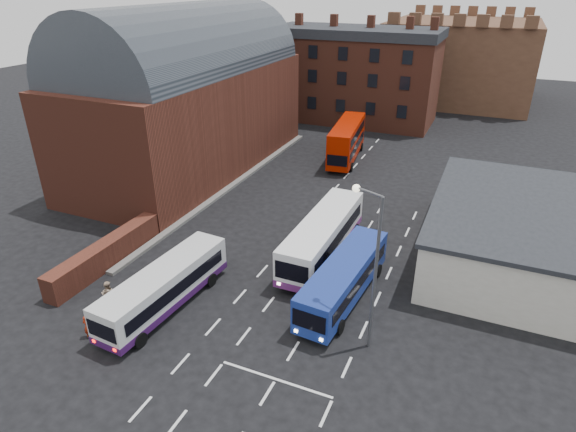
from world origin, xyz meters
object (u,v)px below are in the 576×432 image
at_px(bus_white_outbound, 164,285).
at_px(street_lamp, 371,258).
at_px(pedestrian_beige, 108,294).
at_px(bus_red_double, 347,141).
at_px(pedestrian_red, 87,327).
at_px(bus_white_inbound, 323,234).
at_px(bus_blue, 344,278).

relative_size(bus_white_outbound, street_lamp, 1.09).
height_order(street_lamp, pedestrian_beige, street_lamp).
bearing_deg(bus_red_double, pedestrian_red, 75.57).
relative_size(bus_white_inbound, bus_blue, 1.12).
height_order(bus_white_outbound, street_lamp, street_lamp).
relative_size(bus_white_outbound, bus_red_double, 0.94).
distance_m(bus_blue, bus_red_double, 25.70).
height_order(bus_white_inbound, bus_red_double, bus_red_double).
height_order(bus_white_inbound, street_lamp, street_lamp).
xyz_separation_m(bus_white_outbound, street_lamp, (11.88, 1.60, 3.89)).
bearing_deg(bus_white_outbound, street_lamp, 11.69).
bearing_deg(street_lamp, pedestrian_red, -158.36).
xyz_separation_m(bus_blue, bus_red_double, (-7.50, 24.57, 0.61)).
distance_m(bus_white_outbound, street_lamp, 12.60).
bearing_deg(street_lamp, bus_white_outbound, -172.33).
bearing_deg(pedestrian_beige, bus_white_outbound, -173.91).
distance_m(bus_blue, pedestrian_beige, 14.28).
distance_m(bus_white_inbound, pedestrian_beige, 14.57).
bearing_deg(bus_blue, bus_white_outbound, 32.46).
distance_m(bus_red_double, pedestrian_red, 33.93).
height_order(bus_blue, street_lamp, street_lamp).
bearing_deg(bus_white_outbound, bus_blue, 31.74).
relative_size(bus_blue, pedestrian_beige, 5.55).
bearing_deg(pedestrian_red, pedestrian_beige, -76.58).
relative_size(bus_blue, street_lamp, 1.09).
distance_m(bus_white_inbound, street_lamp, 10.05).
xyz_separation_m(bus_red_double, pedestrian_beige, (-5.24, -30.97, -1.29)).
bearing_deg(bus_red_double, bus_white_outbound, 78.97).
height_order(bus_white_outbound, bus_white_inbound, bus_white_inbound).
relative_size(bus_white_outbound, pedestrian_beige, 5.50).
bearing_deg(bus_red_double, bus_white_inbound, 95.71).
height_order(street_lamp, pedestrian_red, street_lamp).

